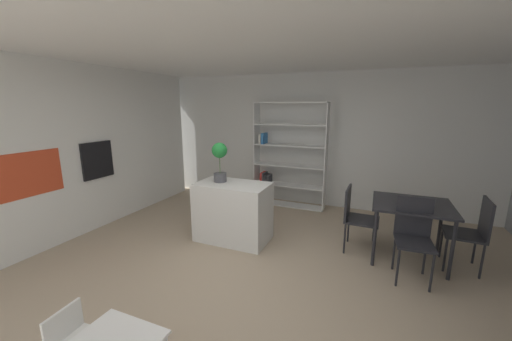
# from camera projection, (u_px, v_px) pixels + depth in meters

# --- Properties ---
(ground_plane) EXTENTS (9.99, 9.99, 0.00)m
(ground_plane) POSITION_uv_depth(u_px,v_px,m) (240.00, 276.00, 3.57)
(ground_plane) COLOR tan
(ceiling_slab) EXTENTS (7.25, 6.28, 0.06)m
(ceiling_slab) POSITION_uv_depth(u_px,v_px,m) (237.00, 37.00, 2.98)
(ceiling_slab) COLOR white
(ceiling_slab) RESTS_ON ground_plane
(back_partition) EXTENTS (7.25, 0.06, 2.71)m
(back_partition) POSITION_uv_depth(u_px,v_px,m) (304.00, 140.00, 6.08)
(back_partition) COLOR silver
(back_partition) RESTS_ON ground_plane
(tall_cabinet_run_left) EXTENTS (0.68, 5.67, 2.71)m
(tall_cabinet_run_left) POSITION_uv_depth(u_px,v_px,m) (51.00, 152.00, 4.49)
(tall_cabinet_run_left) COLOR white
(tall_cabinet_run_left) RESTS_ON ground_plane
(cabinet_niche_splashback) EXTENTS (0.01, 0.97, 0.61)m
(cabinet_niche_splashback) POSITION_uv_depth(u_px,v_px,m) (25.00, 175.00, 3.87)
(cabinet_niche_splashback) COLOR #CC4223
(cabinet_niche_splashback) RESTS_ON ground_plane
(built_in_oven) EXTENTS (0.06, 0.56, 0.61)m
(built_in_oven) POSITION_uv_depth(u_px,v_px,m) (97.00, 160.00, 4.84)
(built_in_oven) COLOR black
(built_in_oven) RESTS_ON ground_plane
(kitchen_island) EXTENTS (1.10, 0.65, 0.90)m
(kitchen_island) POSITION_uv_depth(u_px,v_px,m) (233.00, 212.00, 4.48)
(kitchen_island) COLOR white
(kitchen_island) RESTS_ON ground_plane
(potted_plant_on_island) EXTENTS (0.23, 0.23, 0.61)m
(potted_plant_on_island) POSITION_uv_depth(u_px,v_px,m) (220.00, 158.00, 4.42)
(potted_plant_on_island) COLOR #4C4C51
(potted_plant_on_island) RESTS_ON kitchen_island
(open_bookshelf) EXTENTS (1.49, 0.32, 2.13)m
(open_bookshelf) POSITION_uv_depth(u_px,v_px,m) (286.00, 157.00, 5.95)
(open_bookshelf) COLOR white
(open_bookshelf) RESTS_ON ground_plane
(child_chair_left) EXTENTS (0.34, 0.34, 0.53)m
(child_chair_left) POSITION_uv_depth(u_px,v_px,m) (75.00, 339.00, 2.22)
(child_chair_left) COLOR white
(child_chair_left) RESTS_ON ground_plane
(dining_table) EXTENTS (0.97, 0.88, 0.79)m
(dining_table) POSITION_uv_depth(u_px,v_px,m) (412.00, 210.00, 3.85)
(dining_table) COLOR #232328
(dining_table) RESTS_ON ground_plane
(dining_chair_near) EXTENTS (0.43, 0.46, 0.98)m
(dining_chair_near) POSITION_uv_depth(u_px,v_px,m) (414.00, 232.00, 3.47)
(dining_chair_near) COLOR #232328
(dining_chair_near) RESTS_ON ground_plane
(dining_chair_island_side) EXTENTS (0.47, 0.47, 0.92)m
(dining_chair_island_side) POSITION_uv_depth(u_px,v_px,m) (355.00, 213.00, 4.15)
(dining_chair_island_side) COLOR #232328
(dining_chair_island_side) RESTS_ON ground_plane
(dining_chair_window_side) EXTENTS (0.46, 0.47, 0.94)m
(dining_chair_window_side) POSITION_uv_depth(u_px,v_px,m) (474.00, 228.00, 3.61)
(dining_chair_window_side) COLOR #232328
(dining_chair_window_side) RESTS_ON ground_plane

